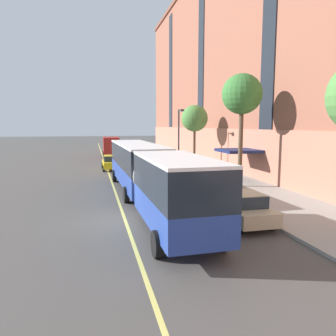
{
  "coord_description": "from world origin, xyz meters",
  "views": [
    {
      "loc": [
        -1.59,
        -15.95,
        4.75
      ],
      "look_at": [
        3.48,
        5.97,
        1.8
      ],
      "focal_mm": 35.0,
      "sensor_mm": 36.0,
      "label": 1
    }
  ],
  "objects_px": {
    "parked_car_white_5": "(197,183)",
    "street_tree_far_uptown": "(242,95)",
    "taxi_cab": "(111,163)",
    "street_tree_far_downtown": "(195,119)",
    "box_truck": "(111,146)",
    "fire_hydrant": "(170,163)",
    "parked_car_red_3": "(141,153)",
    "street_lamp": "(179,132)",
    "parked_car_champagne_0": "(242,208)",
    "parked_car_silver_1": "(168,167)",
    "parked_car_black_4": "(149,157)",
    "city_bus": "(147,170)"
  },
  "relations": [
    {
      "from": "parked_car_white_5",
      "to": "street_tree_far_uptown",
      "type": "distance_m",
      "value": 7.38
    },
    {
      "from": "taxi_cab",
      "to": "street_tree_far_downtown",
      "type": "bearing_deg",
      "value": -7.85
    },
    {
      "from": "street_tree_far_uptown",
      "to": "parked_car_white_5",
      "type": "bearing_deg",
      "value": -159.41
    },
    {
      "from": "box_truck",
      "to": "fire_hydrant",
      "type": "bearing_deg",
      "value": -65.0
    },
    {
      "from": "parked_car_red_3",
      "to": "street_lamp",
      "type": "xyz_separation_m",
      "value": [
        1.95,
        -14.29,
        3.23
      ]
    },
    {
      "from": "parked_car_champagne_0",
      "to": "street_tree_far_downtown",
      "type": "height_order",
      "value": "street_tree_far_downtown"
    },
    {
      "from": "box_truck",
      "to": "taxi_cab",
      "type": "distance_m",
      "value": 13.75
    },
    {
      "from": "parked_car_white_5",
      "to": "taxi_cab",
      "type": "relative_size",
      "value": 0.96
    },
    {
      "from": "parked_car_silver_1",
      "to": "parked_car_black_4",
      "type": "distance_m",
      "value": 9.75
    },
    {
      "from": "parked_car_champagne_0",
      "to": "street_tree_far_uptown",
      "type": "xyz_separation_m",
      "value": [
        3.83,
        8.37,
        6.14
      ]
    },
    {
      "from": "box_truck",
      "to": "street_tree_far_downtown",
      "type": "relative_size",
      "value": 1.01
    },
    {
      "from": "box_truck",
      "to": "taxi_cab",
      "type": "relative_size",
      "value": 1.55
    },
    {
      "from": "parked_car_white_5",
      "to": "fire_hydrant",
      "type": "bearing_deg",
      "value": 83.65
    },
    {
      "from": "city_bus",
      "to": "street_lamp",
      "type": "xyz_separation_m",
      "value": [
        5.55,
        13.06,
        2.0
      ]
    },
    {
      "from": "parked_car_white_5",
      "to": "fire_hydrant",
      "type": "xyz_separation_m",
      "value": [
        1.66,
        14.92,
        -0.29
      ]
    },
    {
      "from": "parked_car_white_5",
      "to": "parked_car_black_4",
      "type": "bearing_deg",
      "value": 90.44
    },
    {
      "from": "parked_car_black_4",
      "to": "parked_car_white_5",
      "type": "distance_m",
      "value": 18.93
    },
    {
      "from": "parked_car_champagne_0",
      "to": "parked_car_black_4",
      "type": "distance_m",
      "value": 25.86
    },
    {
      "from": "parked_car_silver_1",
      "to": "parked_car_red_3",
      "type": "relative_size",
      "value": 1.07
    },
    {
      "from": "parked_car_silver_1",
      "to": "street_tree_far_uptown",
      "type": "distance_m",
      "value": 10.58
    },
    {
      "from": "parked_car_champagne_0",
      "to": "box_truck",
      "type": "distance_m",
      "value": 34.97
    },
    {
      "from": "parked_car_champagne_0",
      "to": "fire_hydrant",
      "type": "distance_m",
      "value": 21.92
    },
    {
      "from": "city_bus",
      "to": "parked_car_champagne_0",
      "type": "xyz_separation_m",
      "value": [
        3.78,
        -5.31,
        -1.23
      ]
    },
    {
      "from": "parked_car_red_3",
      "to": "taxi_cab",
      "type": "relative_size",
      "value": 1.0
    },
    {
      "from": "taxi_cab",
      "to": "parked_car_silver_1",
      "type": "bearing_deg",
      "value": -43.49
    },
    {
      "from": "street_tree_far_uptown",
      "to": "fire_hydrant",
      "type": "height_order",
      "value": "street_tree_far_uptown"
    },
    {
      "from": "city_bus",
      "to": "street_lamp",
      "type": "distance_m",
      "value": 14.33
    },
    {
      "from": "street_lamp",
      "to": "parked_car_champagne_0",
      "type": "bearing_deg",
      "value": -95.49
    },
    {
      "from": "parked_car_champagne_0",
      "to": "fire_hydrant",
      "type": "height_order",
      "value": "parked_car_champagne_0"
    },
    {
      "from": "fire_hydrant",
      "to": "street_tree_far_uptown",
      "type": "bearing_deg",
      "value": -80.87
    },
    {
      "from": "parked_car_red_3",
      "to": "parked_car_black_4",
      "type": "bearing_deg",
      "value": -89.66
    },
    {
      "from": "parked_car_red_3",
      "to": "street_tree_far_downtown",
      "type": "relative_size",
      "value": 0.65
    },
    {
      "from": "parked_car_white_5",
      "to": "parked_car_silver_1",
      "type": "bearing_deg",
      "value": 89.64
    },
    {
      "from": "parked_car_silver_1",
      "to": "street_tree_far_uptown",
      "type": "relative_size",
      "value": 0.56
    },
    {
      "from": "street_tree_far_downtown",
      "to": "taxi_cab",
      "type": "bearing_deg",
      "value": 172.15
    },
    {
      "from": "city_bus",
      "to": "fire_hydrant",
      "type": "distance_m",
      "value": 17.48
    },
    {
      "from": "city_bus",
      "to": "parked_car_silver_1",
      "type": "distance_m",
      "value": 11.53
    },
    {
      "from": "parked_car_champagne_0",
      "to": "street_lamp",
      "type": "relative_size",
      "value": 0.69
    },
    {
      "from": "parked_car_red_3",
      "to": "parked_car_white_5",
      "type": "bearing_deg",
      "value": -89.59
    },
    {
      "from": "taxi_cab",
      "to": "street_tree_far_downtown",
      "type": "distance_m",
      "value": 10.13
    },
    {
      "from": "city_bus",
      "to": "parked_car_champagne_0",
      "type": "height_order",
      "value": "city_bus"
    },
    {
      "from": "parked_car_champagne_0",
      "to": "parked_car_silver_1",
      "type": "xyz_separation_m",
      "value": [
        0.06,
        16.11,
        0.0
      ]
    },
    {
      "from": "parked_car_white_5",
      "to": "street_tree_far_downtown",
      "type": "bearing_deg",
      "value": 73.39
    },
    {
      "from": "parked_car_silver_1",
      "to": "taxi_cab",
      "type": "distance_m",
      "value": 7.09
    },
    {
      "from": "parked_car_champagne_0",
      "to": "box_truck",
      "type": "height_order",
      "value": "box_truck"
    },
    {
      "from": "parked_car_red_3",
      "to": "parked_car_black_4",
      "type": "relative_size",
      "value": 1.02
    },
    {
      "from": "parked_car_silver_1",
      "to": "parked_car_red_3",
      "type": "xyz_separation_m",
      "value": [
        -0.24,
        16.56,
        -0.0
      ]
    },
    {
      "from": "parked_car_black_4",
      "to": "taxi_cab",
      "type": "bearing_deg",
      "value": -135.41
    },
    {
      "from": "street_tree_far_downtown",
      "to": "parked_car_white_5",
      "type": "bearing_deg",
      "value": -106.61
    },
    {
      "from": "parked_car_white_5",
      "to": "taxi_cab",
      "type": "bearing_deg",
      "value": 109.89
    }
  ]
}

